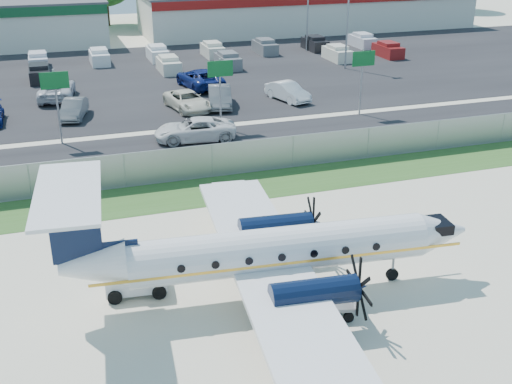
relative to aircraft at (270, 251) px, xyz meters
name	(u,v)px	position (x,y,z in m)	size (l,w,h in m)	color
ground	(304,303)	(1.08, -0.99, -2.01)	(170.00, 170.00, 0.00)	beige
grass_verge	(222,190)	(1.08, 11.01, -2.00)	(170.00, 4.00, 0.02)	#2D561E
access_road	(193,150)	(1.08, 18.01, -2.00)	(170.00, 8.00, 0.02)	black
parking_lot	(142,79)	(1.08, 39.01, -2.00)	(170.00, 32.00, 0.02)	black
perimeter_fence	(212,161)	(1.08, 13.01, -1.01)	(120.00, 0.06, 1.99)	gray
building_east	(308,9)	(27.08, 60.99, 0.62)	(44.40, 12.40, 5.24)	silver
sign_left	(56,91)	(-6.92, 21.92, 1.60)	(1.80, 0.26, 5.00)	gray
sign_mid	(220,78)	(4.08, 21.92, 1.60)	(1.80, 0.26, 5.00)	gray
sign_right	(363,68)	(15.08, 21.92, 1.60)	(1.80, 0.26, 5.00)	gray
light_pole_ne	(348,15)	(21.08, 37.01, 3.22)	(0.90, 0.35, 9.09)	gray
light_pole_se	(308,3)	(21.08, 47.01, 3.22)	(0.90, 0.35, 9.09)	gray
tree_line	(103,26)	(1.08, 73.01, -2.01)	(112.00, 6.00, 14.00)	#1E5F1C
aircraft	(270,251)	(0.00, 0.00, 0.00)	(16.92, 16.66, 5.21)	silver
pushback_tug	(139,278)	(-4.89, 1.95, -1.39)	(2.52, 1.94, 1.29)	silver
baggage_cart_near	(325,301)	(1.55, -1.88, -1.46)	(2.49, 1.83, 1.18)	gray
cone_nose	(426,234)	(8.60, 2.30, -1.76)	(0.38, 0.38, 0.53)	#DC5006
cone_starboard_wing	(124,279)	(-5.41, 2.68, -1.77)	(0.36, 0.36, 0.51)	#DC5006
road_car_mid	(195,140)	(1.68, 19.88, -2.01)	(2.52, 5.46, 1.52)	silver
parked_car_b	(75,118)	(-5.71, 27.86, -2.01)	(1.51, 4.32, 1.42)	#595B5E
parked_car_c	(188,110)	(2.87, 27.40, -2.01)	(2.41, 5.22, 1.45)	beige
parked_car_d	(220,106)	(5.53, 27.52, -2.01)	(1.71, 4.92, 1.62)	#595B5E
parked_car_e	(288,100)	(11.31, 27.50, -2.01)	(1.59, 4.55, 1.50)	silver
parked_car_f	(58,99)	(-6.69, 34.02, -2.01)	(2.73, 5.93, 1.65)	silver
parked_car_g	(200,88)	(5.47, 33.97, -2.01)	(2.79, 6.05, 1.68)	navy
far_parking_rows	(134,68)	(1.08, 44.01, -2.01)	(56.00, 10.00, 1.60)	gray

